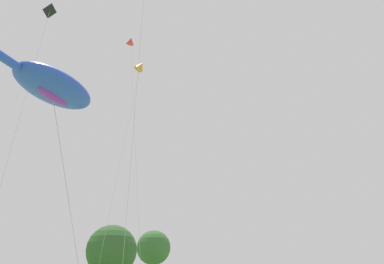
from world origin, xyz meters
name	(u,v)px	position (x,y,z in m)	size (l,w,h in m)	color
big_show_kite	(50,85)	(-0.72, 15.85, 10.38)	(9.58, 8.09, 10.95)	blue
small_kite_stunt_black	(44,31)	(-0.24, 21.69, 17.11)	(1.85, 1.81, 19.11)	black
small_kite_diamond_red	(140,67)	(10.85, 29.48, 22.23)	(4.63, 2.53, 22.92)	orange
small_kite_box_yellow	(131,43)	(9.75, 29.77, 24.87)	(2.94, 1.03, 25.50)	red
tree_pine_center	(154,248)	(28.28, 55.51, 7.35)	(5.48, 5.48, 10.15)	#513823
tree_shrub_far	(111,251)	(17.41, 47.66, 5.87)	(6.57, 6.57, 9.19)	#513823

